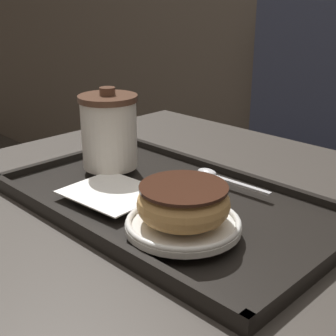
{
  "coord_description": "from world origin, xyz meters",
  "views": [
    {
      "loc": [
        0.42,
        -0.47,
        1.02
      ],
      "look_at": [
        -0.04,
        -0.01,
        0.78
      ],
      "focal_mm": 50.0,
      "sensor_mm": 36.0,
      "label": 1
    }
  ],
  "objects": [
    {
      "name": "serving_tray",
      "position": [
        -0.04,
        -0.01,
        0.72
      ],
      "size": [
        0.52,
        0.31,
        0.02
      ],
      "color": "black",
      "rests_on": "cafe_table"
    },
    {
      "name": "spoon",
      "position": [
        -0.02,
        0.09,
        0.74
      ],
      "size": [
        0.14,
        0.02,
        0.01
      ],
      "rotation": [
        0.0,
        0.0,
        3.18
      ],
      "color": "silver",
      "rests_on": "serving_tray"
    },
    {
      "name": "donut_chocolate_glazed",
      "position": [
        0.06,
        -0.07,
        0.77
      ],
      "size": [
        0.12,
        0.12,
        0.05
      ],
      "color": "tan",
      "rests_on": "plate_with_chocolate_donut"
    },
    {
      "name": "coffee_cup_front",
      "position": [
        -0.19,
        0.01,
        0.8
      ],
      "size": [
        0.1,
        0.1,
        0.14
      ],
      "color": "white",
      "rests_on": "serving_tray"
    },
    {
      "name": "napkin_paper",
      "position": [
        -0.1,
        -0.07,
        0.74
      ],
      "size": [
        0.14,
        0.13,
        0.0
      ],
      "rotation": [
        0.0,
        0.0,
        0.07
      ],
      "color": "white",
      "rests_on": "serving_tray"
    },
    {
      "name": "plate_with_chocolate_donut",
      "position": [
        0.06,
        -0.07,
        0.74
      ],
      "size": [
        0.15,
        0.15,
        0.01
      ],
      "color": "white",
      "rests_on": "serving_tray"
    },
    {
      "name": "cafe_table",
      "position": [
        0.0,
        0.0,
        0.55
      ],
      "size": [
        0.98,
        0.87,
        0.71
      ],
      "color": "#38332D",
      "rests_on": "ground_plane"
    }
  ]
}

